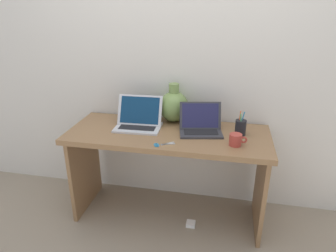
{
  "coord_description": "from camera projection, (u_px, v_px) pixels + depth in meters",
  "views": [
    {
      "loc": [
        0.41,
        -2.03,
        1.64
      ],
      "look_at": [
        0.0,
        0.0,
        0.79
      ],
      "focal_mm": 32.33,
      "sensor_mm": 36.0,
      "label": 1
    }
  ],
  "objects": [
    {
      "name": "ground_plane",
      "position": [
        168.0,
        213.0,
        2.54
      ],
      "size": [
        6.0,
        6.0,
        0.0
      ],
      "primitive_type": "plane",
      "color": "gray"
    },
    {
      "name": "back_wall",
      "position": [
        176.0,
        63.0,
        2.39
      ],
      "size": [
        4.4,
        0.04,
        2.4
      ],
      "primitive_type": "cube",
      "color": "silver",
      "rests_on": "ground"
    },
    {
      "name": "desk",
      "position": [
        168.0,
        151.0,
        2.32
      ],
      "size": [
        1.5,
        0.59,
        0.74
      ],
      "color": "olive",
      "rests_on": "ground"
    },
    {
      "name": "laptop_left",
      "position": [
        139.0,
        119.0,
        2.33
      ],
      "size": [
        0.36,
        0.26,
        0.23
      ],
      "color": "silver",
      "rests_on": "desk"
    },
    {
      "name": "laptop_right",
      "position": [
        200.0,
        124.0,
        2.25
      ],
      "size": [
        0.34,
        0.27,
        0.21
      ],
      "color": "#333338",
      "rests_on": "desk"
    },
    {
      "name": "green_vase",
      "position": [
        174.0,
        106.0,
        2.42
      ],
      "size": [
        0.23,
        0.23,
        0.31
      ],
      "color": "#75934C",
      "rests_on": "desk"
    },
    {
      "name": "coffee_mug",
      "position": [
        236.0,
        140.0,
        2.03
      ],
      "size": [
        0.12,
        0.08,
        0.08
      ],
      "color": "#B23D33",
      "rests_on": "desk"
    },
    {
      "name": "pen_cup",
      "position": [
        241.0,
        127.0,
        2.19
      ],
      "size": [
        0.08,
        0.08,
        0.18
      ],
      "color": "black",
      "rests_on": "desk"
    },
    {
      "name": "scissors",
      "position": [
        161.0,
        145.0,
        2.05
      ],
      "size": [
        0.14,
        0.1,
        0.01
      ],
      "color": "#B7B7BC",
      "rests_on": "desk"
    },
    {
      "name": "power_brick",
      "position": [
        191.0,
        224.0,
        2.39
      ],
      "size": [
        0.07,
        0.07,
        0.03
      ],
      "primitive_type": "cube",
      "color": "white",
      "rests_on": "ground"
    }
  ]
}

